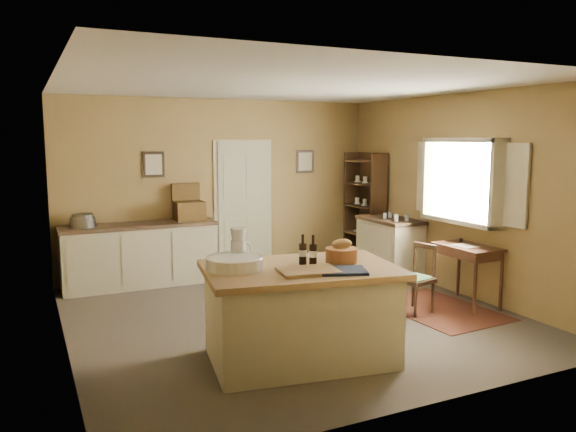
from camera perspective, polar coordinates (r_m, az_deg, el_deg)
name	(u,v)px	position (r m, az deg, el deg)	size (l,w,h in m)	color
ground	(291,316)	(6.80, 0.32, -10.11)	(5.00, 5.00, 0.00)	brown
wall_back	(222,187)	(8.82, -6.76, 2.96)	(5.00, 0.10, 2.70)	olive
wall_front	(434,238)	(4.42, 14.58, -2.17)	(5.00, 0.10, 2.70)	olive
wall_left	(60,216)	(5.88, -22.18, -0.04)	(0.10, 5.00, 2.70)	olive
wall_right	(458,194)	(7.92, 16.86, 2.11)	(0.10, 5.00, 2.70)	olive
ceiling	(291,85)	(6.49, 0.34, 13.18)	(5.00, 5.00, 0.00)	silver
door	(244,205)	(8.94, -4.54, 1.15)	(0.97, 0.06, 2.11)	beige
framed_prints	(234,163)	(8.84, -5.52, 5.39)	(2.82, 0.02, 0.38)	black
window	(464,181)	(7.70, 17.49, 3.43)	(0.25, 1.99, 1.12)	beige
work_island	(299,311)	(5.39, 1.15, -9.61)	(1.95, 1.44, 1.20)	beige
sideboard	(140,252)	(8.32, -14.78, -3.60)	(2.17, 0.61, 1.18)	beige
rug	(437,309)	(7.29, 14.92, -9.11)	(1.10, 1.60, 0.01)	#531F16
writing_desk	(467,254)	(7.42, 17.75, -3.66)	(0.50, 0.82, 0.82)	#341C11
desk_chair	(415,280)	(7.00, 12.76, -6.33)	(0.38, 0.38, 0.81)	black
right_cabinet	(390,247)	(8.70, 10.30, -3.12)	(0.59, 1.06, 0.99)	beige
shelving_unit	(367,209)	(9.42, 8.00, 0.70)	(0.32, 0.84, 1.87)	black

